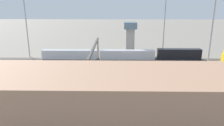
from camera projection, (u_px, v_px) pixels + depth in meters
ground_plane at (103, 70)px, 79.18m from camera, size 400.00×400.00×0.00m
track_bed_0 at (105, 59)px, 93.56m from camera, size 140.00×2.80×0.12m
track_bed_1 at (104, 62)px, 88.76m from camera, size 140.00×2.80×0.12m
track_bed_2 at (104, 66)px, 83.96m from camera, size 140.00×2.80×0.12m
track_bed_3 at (103, 70)px, 79.16m from camera, size 140.00×2.80×0.12m
track_bed_4 at (102, 75)px, 74.37m from camera, size 140.00×2.80×0.12m
track_bed_5 at (101, 80)px, 69.57m from camera, size 140.00×2.80×0.12m
track_bed_6 at (100, 86)px, 64.77m from camera, size 140.00×2.80×0.12m
train_on_track_4 at (78, 69)px, 73.96m from camera, size 47.20×3.06×3.80m
train_on_track_0 at (123, 54)px, 92.84m from camera, size 66.40×3.00×4.40m
light_mast_0 at (25, 16)px, 92.80m from camera, size 2.80×0.70×27.49m
light_mast_1 at (213, 17)px, 55.74m from camera, size 2.80×0.70×32.60m
light_mast_2 at (165, 15)px, 91.53m from camera, size 2.80×0.70×28.73m
signal_gantry at (94, 49)px, 77.08m from camera, size 0.70×35.00×8.80m
maintenance_shed at (103, 97)px, 45.31m from camera, size 55.57×18.01×10.53m
control_tower at (130, 35)px, 104.85m from camera, size 6.00×6.00×14.01m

